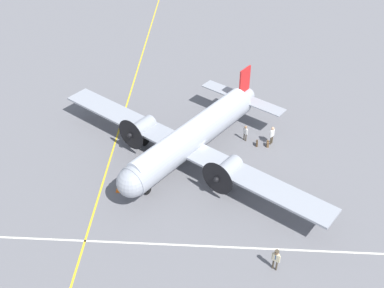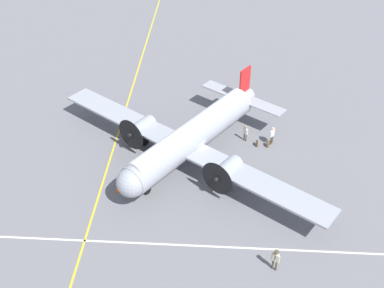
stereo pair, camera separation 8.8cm
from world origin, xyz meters
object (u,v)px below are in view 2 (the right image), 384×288
Objects in this scene: crew_foreground at (276,258)px; ramp_agent at (272,134)px; passenger_boarding at (246,132)px; suitcase_near_door at (268,144)px; suitcase_upright_spare at (257,143)px; traffic_cone at (118,188)px; airliner_main at (189,138)px.

crew_foreground is 0.99× the size of ramp_agent.
passenger_boarding is 2.46m from ramp_agent.
ramp_agent is at bearing 34.17° from passenger_boarding.
suitcase_upright_spare is (-0.03, -0.99, -0.01)m from suitcase_near_door.
passenger_boarding reaches higher than traffic_cone.
suitcase_upright_spare is (0.38, -1.34, -0.89)m from ramp_agent.
passenger_boarding is 2.83× the size of suitcase_near_door.
ramp_agent is (0.39, 2.42, 0.15)m from passenger_boarding.
ramp_agent is at bearing 139.05° from suitcase_near_door.
passenger_boarding is 0.87× the size of ramp_agent.
suitcase_near_door is (0.41, -0.36, -0.88)m from ramp_agent.
airliner_main is at bearing -67.06° from suitcase_upright_spare.
passenger_boarding is at bearing 158.87° from airliner_main.
airliner_main is at bearing -102.97° from passenger_boarding.
ramp_agent reaches higher than crew_foreground.
traffic_cone is at bearing -0.54° from crew_foreground.
ramp_agent reaches higher than traffic_cone.
airliner_main is 42.48× the size of suitcase_upright_spare.
airliner_main is at bearing -33.16° from ramp_agent.
passenger_boarding is (-14.80, -1.58, -0.17)m from crew_foreground.
passenger_boarding is (-3.35, 5.02, -1.49)m from airliner_main.
crew_foreground is at bearing 31.83° from ramp_agent.
suitcase_near_door is at bearing 22.16° from passenger_boarding.
crew_foreground reaches higher than passenger_boarding.
crew_foreground is 14.08m from suitcase_upright_spare.
passenger_boarding is at bearing -64.00° from ramp_agent.
crew_foreground is 3.23× the size of suitcase_near_door.
suitcase_near_door is at bearing -61.74° from crew_foreground.
traffic_cone is (-7.22, -12.12, -0.88)m from crew_foreground.
passenger_boarding is 1.51m from suitcase_upright_spare.
airliner_main reaches higher than suitcase_near_door.
airliner_main is at bearing -70.23° from suitcase_near_door.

